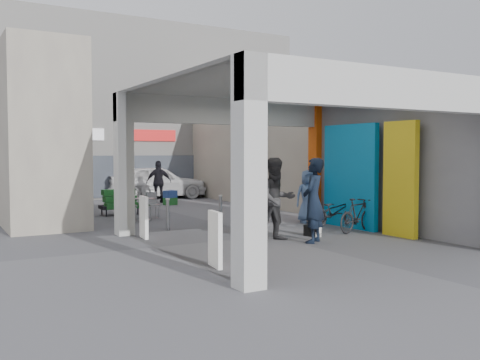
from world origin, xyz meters
TOP-DOWN VIEW (x-y plane):
  - ground at (0.00, 0.00)m, footprint 90.00×90.00m
  - arcade_canopy at (0.54, -0.82)m, footprint 6.40×6.45m
  - far_building at (-0.00, 13.99)m, footprint 18.00×4.08m
  - plaza_bldg_left at (-4.50, 7.50)m, footprint 2.00×9.00m
  - plaza_bldg_right at (4.50, 7.50)m, footprint 2.00×9.00m
  - bollard_left at (-1.74, 2.27)m, footprint 0.09×0.09m
  - bollard_center at (-0.05, 2.50)m, footprint 0.09×0.09m
  - bollard_right at (1.52, 2.21)m, footprint 0.09×0.09m
  - advert_board_near at (-2.75, -2.41)m, footprint 0.16×0.56m
  - advert_board_far at (-2.75, 1.30)m, footprint 0.15×0.56m
  - cafe_set at (-1.67, 4.79)m, footprint 1.32×1.06m
  - produce_stand at (-1.80, 6.25)m, footprint 1.25×0.68m
  - crate_stack at (0.90, 8.49)m, footprint 0.53×0.46m
  - border_collie at (0.93, -0.55)m, footprint 0.27×0.53m
  - man_with_dog at (0.36, -1.23)m, footprint 0.84×0.79m
  - man_back_turned at (-0.22, -0.59)m, footprint 1.01×0.82m
  - man_elderly at (2.32, 1.57)m, footprint 0.85×0.67m
  - man_crates at (0.81, 9.46)m, footprint 1.07×0.66m
  - bicycle_front at (2.30, 0.33)m, footprint 1.79×0.74m
  - bicycle_rear at (2.30, -0.55)m, footprint 1.52×0.74m
  - white_van at (1.53, 11.50)m, footprint 4.55×2.49m

SIDE VIEW (x-z plane):
  - ground at x=0.00m, z-range 0.00..0.00m
  - crate_stack at x=0.90m, z-range 0.00..0.56m
  - cafe_set at x=-1.67m, z-range -0.12..0.68m
  - border_collie at x=0.93m, z-range -0.07..0.65m
  - produce_stand at x=-1.80m, z-range -0.09..0.74m
  - bollard_left at x=-1.74m, z-range 0.00..0.82m
  - bollard_center at x=-0.05m, z-range 0.00..0.82m
  - bollard_right at x=1.52m, z-range 0.00..0.86m
  - bicycle_rear at x=2.30m, z-range 0.00..0.88m
  - bicycle_front at x=2.30m, z-range 0.00..0.92m
  - advert_board_near at x=-2.75m, z-range 0.01..1.01m
  - advert_board_far at x=-2.75m, z-range 0.01..1.01m
  - white_van at x=1.53m, z-range 0.00..1.47m
  - man_elderly at x=2.32m, z-range 0.00..1.53m
  - man_crates at x=0.81m, z-range 0.00..1.70m
  - man_with_dog at x=0.36m, z-range 0.00..1.92m
  - man_back_turned at x=-0.22m, z-range 0.00..1.92m
  - arcade_canopy at x=0.54m, z-range -0.90..5.50m
  - plaza_bldg_left at x=-4.50m, z-range 0.00..5.00m
  - plaza_bldg_right at x=4.50m, z-range 0.00..5.00m
  - far_building at x=0.00m, z-range -0.01..7.99m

